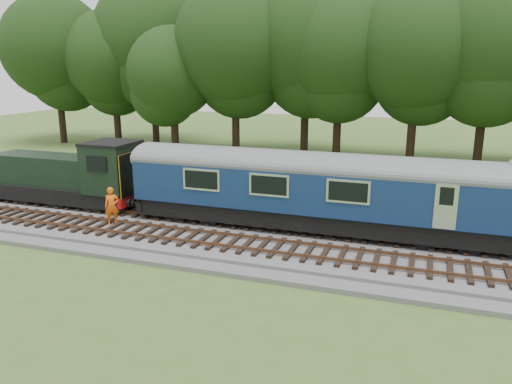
% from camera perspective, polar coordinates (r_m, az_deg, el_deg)
% --- Properties ---
extents(ground, '(120.00, 120.00, 0.00)m').
position_cam_1_polar(ground, '(23.50, 1.92, -5.80)').
color(ground, '#406525').
rests_on(ground, ground).
extents(ballast, '(70.00, 7.00, 0.35)m').
position_cam_1_polar(ballast, '(23.44, 1.92, -5.40)').
color(ballast, '#4C4C4F').
rests_on(ballast, ground).
extents(track_north, '(67.20, 2.40, 0.21)m').
position_cam_1_polar(track_north, '(24.63, 2.91, -3.83)').
color(track_north, black).
rests_on(track_north, ballast).
extents(track_south, '(67.20, 2.40, 0.21)m').
position_cam_1_polar(track_south, '(21.93, 0.67, -6.15)').
color(track_south, black).
rests_on(track_south, ballast).
extents(fence, '(64.00, 0.12, 1.00)m').
position_cam_1_polar(fence, '(27.61, 4.72, -2.74)').
color(fence, '#6B6054').
rests_on(fence, ground).
extents(tree_line, '(70.00, 8.00, 18.00)m').
position_cam_1_polar(tree_line, '(44.31, 10.49, 3.61)').
color(tree_line, black).
rests_on(tree_line, ground).
extents(dmu_railcar, '(18.05, 2.86, 3.88)m').
position_cam_1_polar(dmu_railcar, '(23.65, 6.72, 0.84)').
color(dmu_railcar, black).
rests_on(dmu_railcar, ground).
extents(shunter_loco, '(8.91, 2.60, 3.38)m').
position_cam_1_polar(shunter_loco, '(29.97, -20.27, 1.68)').
color(shunter_loco, black).
rests_on(shunter_loco, ground).
extents(worker, '(0.83, 0.76, 1.89)m').
position_cam_1_polar(worker, '(25.70, -16.15, -1.56)').
color(worker, '#FA5E0D').
rests_on(worker, ballast).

